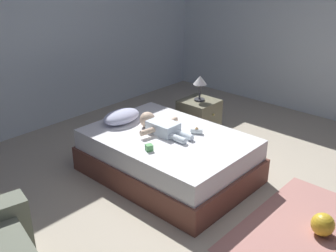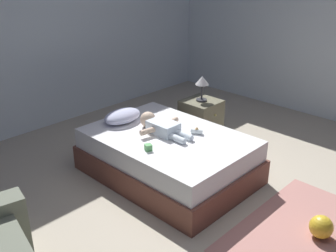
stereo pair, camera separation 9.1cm
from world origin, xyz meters
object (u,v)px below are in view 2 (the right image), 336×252
at_px(baby, 160,126).
at_px(lamp, 202,83).
at_px(pillow, 122,116).
at_px(toy_ball, 321,227).
at_px(toothbrush, 165,121).
at_px(baby_bottle, 197,131).
at_px(nightstand, 201,118).
at_px(toy_block, 148,147).
at_px(bed, 168,156).

distance_m(baby, lamp, 1.08).
distance_m(pillow, toy_ball, 2.26).
distance_m(baby, toothbrush, 0.28).
bearing_deg(toy_ball, toothbrush, 87.58).
height_order(toothbrush, baby_bottle, baby_bottle).
height_order(pillow, lamp, lamp).
bearing_deg(baby, nightstand, 15.70).
distance_m(lamp, toy_ball, 2.28).
distance_m(nightstand, toy_block, 1.52).
relative_size(bed, toy_ball, 8.75).
height_order(baby, lamp, lamp).
bearing_deg(baby, toy_ball, -85.03).
xyz_separation_m(bed, toy_ball, (0.15, -1.61, -0.13)).
bearing_deg(baby_bottle, lamp, 36.76).
xyz_separation_m(pillow, toothbrush, (0.34, -0.32, -0.06)).
bearing_deg(toothbrush, toy_ball, -92.42).
height_order(lamp, toy_ball, lamp).
bearing_deg(toy_ball, bed, 95.46).
xyz_separation_m(bed, baby_bottle, (0.22, -0.19, 0.27)).
bearing_deg(toothbrush, lamp, 9.65).
bearing_deg(nightstand, pillow, 170.72).
distance_m(pillow, toothbrush, 0.47).
distance_m(baby, toy_ball, 1.79).
relative_size(baby, toothbrush, 4.78).
xyz_separation_m(toothbrush, lamp, (0.80, 0.14, 0.23)).
relative_size(baby, toy_block, 8.21).
relative_size(nightstand, lamp, 1.48).
bearing_deg(lamp, pillow, 170.72).
bearing_deg(toothbrush, nightstand, 9.64).
bearing_deg(baby_bottle, toy_ball, -92.82).
bearing_deg(lamp, baby, -164.30).
distance_m(bed, baby, 0.33).
bearing_deg(toothbrush, baby_bottle, -91.21).
height_order(toothbrush, toy_ball, toothbrush).
xyz_separation_m(nightstand, baby_bottle, (-0.81, -0.60, 0.27)).
height_order(baby, toy_ball, baby).
height_order(baby, toothbrush, baby).
relative_size(baby, lamp, 2.04).
distance_m(bed, toy_block, 0.48).
height_order(toy_ball, baby_bottle, baby_bottle).
relative_size(toy_ball, baby_bottle, 1.48).
relative_size(baby, toy_ball, 3.35).
relative_size(bed, toothbrush, 12.47).
xyz_separation_m(lamp, baby_bottle, (-0.81, -0.60, -0.21)).
bearing_deg(toy_ball, toy_block, 109.40).
bearing_deg(pillow, baby, -77.25).
bearing_deg(bed, lamp, 21.60).
relative_size(toy_ball, toy_block, 2.45).
relative_size(bed, baby_bottle, 12.96).
bearing_deg(lamp, baby_bottle, -143.24).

